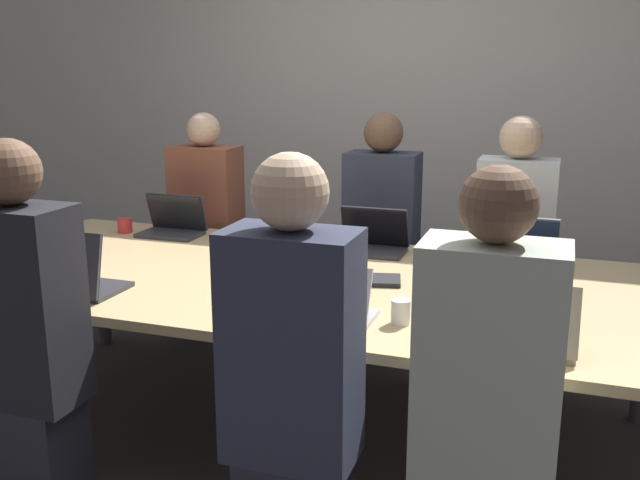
{
  "coord_description": "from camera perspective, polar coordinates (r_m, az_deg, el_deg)",
  "views": [
    {
      "loc": [
        1.07,
        -2.84,
        1.64
      ],
      "look_at": [
        0.05,
        0.1,
        0.87
      ],
      "focal_mm": 40.0,
      "sensor_mm": 36.0,
      "label": 1
    }
  ],
  "objects": [
    {
      "name": "bottle_far_center",
      "position": [
        3.51,
        -1.02,
        0.52
      ],
      "size": [
        0.07,
        0.07,
        0.25
      ],
      "color": "black",
      "rests_on": "conference_table"
    },
    {
      "name": "cup_far_right",
      "position": [
        3.42,
        11.99,
        -1.26
      ],
      "size": [
        0.09,
        0.09,
        0.09
      ],
      "color": "white",
      "rests_on": "conference_table"
    },
    {
      "name": "person_near_left",
      "position": [
        2.78,
        -22.54,
        -7.31
      ],
      "size": [
        0.4,
        0.24,
        1.4
      ],
      "rotation": [
        0.0,
        0.0,
        3.14
      ],
      "color": "#2D2D38",
      "rests_on": "ground_plane"
    },
    {
      "name": "notebook",
      "position": [
        3.1,
        4.94,
        -3.22
      ],
      "size": [
        0.2,
        0.19,
        0.02
      ],
      "rotation": [
        0.0,
        0.0,
        0.23
      ],
      "color": "#232328",
      "rests_on": "conference_table"
    },
    {
      "name": "bottle_near_right",
      "position": [
        2.64,
        10.12,
        -4.72
      ],
      "size": [
        0.06,
        0.06,
        0.2
      ],
      "color": "#ADD1E0",
      "rests_on": "conference_table"
    },
    {
      "name": "cup_far_left",
      "position": [
        4.15,
        -15.35,
        1.13
      ],
      "size": [
        0.08,
        0.08,
        0.08
      ],
      "color": "red",
      "rests_on": "conference_table"
    },
    {
      "name": "laptop_near_right",
      "position": [
        2.44,
        15.88,
        -7.01
      ],
      "size": [
        0.35,
        0.24,
        0.23
      ],
      "rotation": [
        0.0,
        0.0,
        3.14
      ],
      "color": "gray",
      "rests_on": "conference_table"
    },
    {
      "name": "laptop_far_center",
      "position": [
        3.59,
        4.25,
        0.1
      ],
      "size": [
        0.34,
        0.23,
        0.23
      ],
      "color": "#333338",
      "rests_on": "conference_table"
    },
    {
      "name": "person_far_right",
      "position": [
        3.89,
        15.21,
        -0.97
      ],
      "size": [
        0.4,
        0.24,
        1.39
      ],
      "color": "#2D2D38",
      "rests_on": "ground_plane"
    },
    {
      "name": "stapler",
      "position": [
        3.09,
        -3.61,
        -2.98
      ],
      "size": [
        0.06,
        0.15,
        0.05
      ],
      "rotation": [
        0.0,
        0.0,
        0.13
      ],
      "color": "black",
      "rests_on": "conference_table"
    },
    {
      "name": "cup_near_midright",
      "position": [
        2.61,
        6.48,
        -5.73
      ],
      "size": [
        0.07,
        0.07,
        0.09
      ],
      "color": "white",
      "rests_on": "conference_table"
    },
    {
      "name": "curtain_wall",
      "position": [
        5.01,
        6.88,
        10.99
      ],
      "size": [
        12.0,
        0.06,
        2.8
      ],
      "color": "beige",
      "rests_on": "ground_plane"
    },
    {
      "name": "person_near_right",
      "position": [
        2.14,
        13.12,
        -13.35
      ],
      "size": [
        0.4,
        0.24,
        1.38
      ],
      "rotation": [
        0.0,
        0.0,
        3.14
      ],
      "color": "#2D2D38",
      "rests_on": "ground_plane"
    },
    {
      "name": "ground_plane",
      "position": [
        3.45,
        -1.37,
        -14.54
      ],
      "size": [
        24.0,
        24.0,
        0.0
      ],
      "primitive_type": "plane",
      "color": "#383333"
    },
    {
      "name": "laptop_near_midright",
      "position": [
        2.62,
        0.5,
        -5.14
      ],
      "size": [
        0.35,
        0.22,
        0.21
      ],
      "rotation": [
        0.0,
        0.0,
        3.14
      ],
      "color": "#B7B7BC",
      "rests_on": "conference_table"
    },
    {
      "name": "laptop_far_right",
      "position": [
        3.48,
        15.95,
        -0.84
      ],
      "size": [
        0.31,
        0.23,
        0.23
      ],
      "color": "gray",
      "rests_on": "conference_table"
    },
    {
      "name": "conference_table",
      "position": [
        3.18,
        -1.44,
        -3.83
      ],
      "size": [
        3.33,
        1.47,
        0.72
      ],
      "color": "#D6B77F",
      "rests_on": "ground_plane"
    },
    {
      "name": "cup_near_left",
      "position": [
        3.23,
        -22.1,
        -2.91
      ],
      "size": [
        0.07,
        0.07,
        0.09
      ],
      "color": "brown",
      "rests_on": "conference_table"
    },
    {
      "name": "person_far_left",
      "position": [
        4.37,
        -9.0,
        0.75
      ],
      "size": [
        0.4,
        0.24,
        1.37
      ],
      "color": "#2D2D38",
      "rests_on": "ground_plane"
    },
    {
      "name": "person_near_midright",
      "position": [
        2.22,
        -2.26,
        -11.6
      ],
      "size": [
        0.4,
        0.24,
        1.4
      ],
      "rotation": [
        0.0,
        0.0,
        3.14
      ],
      "color": "#2D2D38",
      "rests_on": "ground_plane"
    },
    {
      "name": "bottle_near_left",
      "position": [
        3.38,
        -20.67,
        -0.77
      ],
      "size": [
        0.07,
        0.07,
        0.27
      ],
      "color": "#ADD1E0",
      "rests_on": "conference_table"
    },
    {
      "name": "person_far_center",
      "position": [
        4.04,
        4.92,
        -0.03
      ],
      "size": [
        0.4,
        0.24,
        1.39
      ],
      "color": "#2D2D38",
      "rests_on": "ground_plane"
    },
    {
      "name": "laptop_near_left",
      "position": [
        3.07,
        -18.87,
        -2.78
      ],
      "size": [
        0.31,
        0.27,
        0.28
      ],
      "rotation": [
        0.0,
        0.0,
        3.14
      ],
      "color": "#333338",
      "rests_on": "conference_table"
    },
    {
      "name": "laptop_far_left",
      "position": [
        4.03,
        -11.65,
        1.35
      ],
      "size": [
        0.34,
        0.22,
        0.22
      ],
      "color": "#333338",
      "rests_on": "conference_table"
    }
  ]
}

